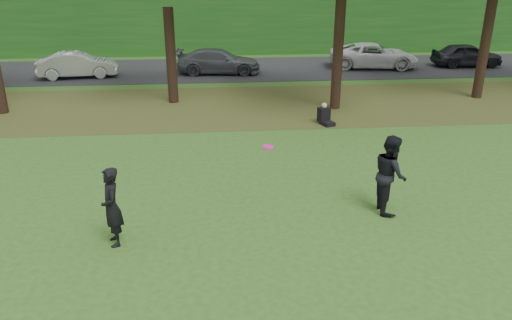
% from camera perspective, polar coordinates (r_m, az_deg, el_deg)
% --- Properties ---
extents(ground, '(120.00, 120.00, 0.00)m').
position_cam_1_polar(ground, '(10.17, 2.85, -13.90)').
color(ground, '#2D4C17').
rests_on(ground, ground).
extents(leaf_litter, '(60.00, 7.00, 0.01)m').
position_cam_1_polar(leaf_litter, '(22.01, -1.68, 6.22)').
color(leaf_litter, '#443618').
rests_on(leaf_litter, ground).
extents(street, '(70.00, 7.00, 0.02)m').
position_cam_1_polar(street, '(29.79, -2.62, 10.36)').
color(street, black).
rests_on(street, ground).
extents(far_hedge, '(70.00, 3.00, 5.00)m').
position_cam_1_polar(far_hedge, '(35.35, -3.14, 16.25)').
color(far_hedge, '#174A15').
rests_on(far_hedge, ground).
extents(player_left, '(0.62, 0.77, 1.83)m').
position_cam_1_polar(player_left, '(11.42, -16.16, -5.18)').
color(player_left, black).
rests_on(player_left, ground).
extents(player_right, '(0.82, 1.02, 2.00)m').
position_cam_1_polar(player_right, '(12.84, 15.09, -1.55)').
color(player_right, black).
rests_on(player_right, ground).
extents(parked_cars, '(36.06, 3.77, 1.42)m').
position_cam_1_polar(parked_cars, '(28.85, -0.00, 11.40)').
color(parked_cars, black).
rests_on(parked_cars, street).
extents(frisbee, '(0.38, 0.38, 0.06)m').
position_cam_1_polar(frisbee, '(11.70, 1.41, 1.50)').
color(frisbee, '#F1148A').
rests_on(frisbee, ground).
extents(seated_person, '(0.64, 0.83, 0.83)m').
position_cam_1_polar(seated_person, '(19.61, 7.87, 4.98)').
color(seated_person, black).
rests_on(seated_person, ground).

